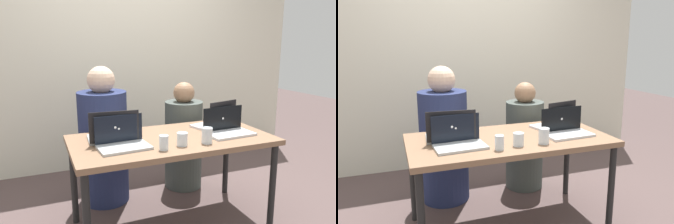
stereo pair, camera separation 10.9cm
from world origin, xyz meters
The scene contains 12 objects.
ground_plane centered at (0.00, 0.00, 0.00)m, with size 12.00×12.00×0.00m, color #52413F.
back_wall centered at (0.00, 1.51, 1.16)m, with size 4.50×0.10×2.32m, color silver.
desk centered at (0.00, 0.00, 0.65)m, with size 1.49×0.75×0.72m.
person_on_left centered at (-0.39, 0.62, 0.54)m, with size 0.52×0.52×1.22m.
person_on_right centered at (0.39, 0.62, 0.46)m, with size 0.37×0.37×1.04m.
laptop_front_left centered at (-0.40, -0.08, 0.76)m, with size 0.36×0.25×0.21m.
laptop_back_right centered at (0.44, 0.10, 0.77)m, with size 0.34×0.31×0.24m.
laptop_front_right centered at (0.44, -0.08, 0.76)m, with size 0.37×0.25×0.20m.
laptop_back_left centered at (-0.42, 0.09, 0.77)m, with size 0.37×0.29×0.23m.
water_glass_center centered at (-0.01, -0.20, 0.76)m, with size 0.07×0.07×0.09m.
water_glass_right centered at (0.18, -0.22, 0.77)m, with size 0.08×0.08×0.11m.
water_glass_left centered at (-0.16, -0.24, 0.76)m, with size 0.06×0.06×0.10m.
Camera 1 is at (-0.93, -2.16, 1.43)m, focal length 35.00 mm.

